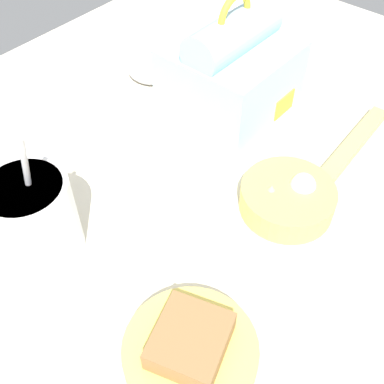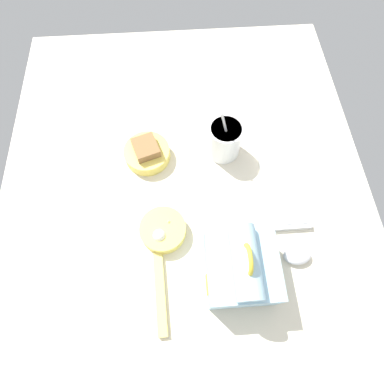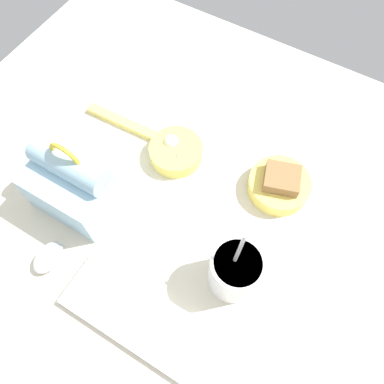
{
  "view_description": "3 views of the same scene",
  "coord_description": "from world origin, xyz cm",
  "px_view_note": "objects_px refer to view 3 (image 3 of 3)",
  "views": [
    {
      "loc": [
        -29.16,
        -24.7,
        51.88
      ],
      "look_at": [
        2.02,
        1.74,
        7.0
      ],
      "focal_mm": 45.0,
      "sensor_mm": 36.0,
      "label": 1
    },
    {
      "loc": [
        36.05,
        -0.64,
        83.07
      ],
      "look_at": [
        2.02,
        1.74,
        7.0
      ],
      "focal_mm": 28.0,
      "sensor_mm": 36.0,
      "label": 2
    },
    {
      "loc": [
        -16.35,
        32.91,
        78.8
      ],
      "look_at": [
        2.02,
        1.74,
        7.0
      ],
      "focal_mm": 35.0,
      "sensor_mm": 36.0,
      "label": 3
    }
  ],
  "objects_px": {
    "lunch_bag": "(78,179)",
    "keyboard": "(139,318)",
    "bento_bowl_sandwich": "(279,184)",
    "chopstick_case": "(125,123)",
    "bento_bowl_snacks": "(176,152)",
    "computer_mouse": "(48,257)",
    "soup_cup": "(235,271)"
  },
  "relations": [
    {
      "from": "lunch_bag",
      "to": "bento_bowl_sandwich",
      "type": "distance_m",
      "value": 0.44
    },
    {
      "from": "computer_mouse",
      "to": "chopstick_case",
      "type": "bearing_deg",
      "value": -79.95
    },
    {
      "from": "chopstick_case",
      "to": "lunch_bag",
      "type": "bearing_deg",
      "value": 99.88
    },
    {
      "from": "computer_mouse",
      "to": "soup_cup",
      "type": "bearing_deg",
      "value": -155.46
    },
    {
      "from": "lunch_bag",
      "to": "chopstick_case",
      "type": "bearing_deg",
      "value": -80.12
    },
    {
      "from": "lunch_bag",
      "to": "keyboard",
      "type": "bearing_deg",
      "value": 147.26
    },
    {
      "from": "lunch_bag",
      "to": "bento_bowl_sandwich",
      "type": "bearing_deg",
      "value": -147.85
    },
    {
      "from": "lunch_bag",
      "to": "bento_bowl_sandwich",
      "type": "xyz_separation_m",
      "value": [
        -0.37,
        -0.23,
        -0.05
      ]
    },
    {
      "from": "soup_cup",
      "to": "bento_bowl_sandwich",
      "type": "height_order",
      "value": "soup_cup"
    },
    {
      "from": "soup_cup",
      "to": "computer_mouse",
      "type": "relative_size",
      "value": 2.61
    },
    {
      "from": "keyboard",
      "to": "soup_cup",
      "type": "xyz_separation_m",
      "value": [
        -0.12,
        -0.16,
        0.05
      ]
    },
    {
      "from": "keyboard",
      "to": "lunch_bag",
      "type": "bearing_deg",
      "value": -32.74
    },
    {
      "from": "bento_bowl_sandwich",
      "to": "bento_bowl_snacks",
      "type": "distance_m",
      "value": 0.25
    },
    {
      "from": "soup_cup",
      "to": "computer_mouse",
      "type": "height_order",
      "value": "soup_cup"
    },
    {
      "from": "keyboard",
      "to": "chopstick_case",
      "type": "height_order",
      "value": "keyboard"
    },
    {
      "from": "computer_mouse",
      "to": "chopstick_case",
      "type": "distance_m",
      "value": 0.37
    },
    {
      "from": "keyboard",
      "to": "computer_mouse",
      "type": "relative_size",
      "value": 4.18
    },
    {
      "from": "lunch_bag",
      "to": "soup_cup",
      "type": "distance_m",
      "value": 0.38
    },
    {
      "from": "keyboard",
      "to": "bento_bowl_sandwich",
      "type": "relative_size",
      "value": 2.22
    },
    {
      "from": "bento_bowl_snacks",
      "to": "computer_mouse",
      "type": "height_order",
      "value": "bento_bowl_snacks"
    },
    {
      "from": "lunch_bag",
      "to": "soup_cup",
      "type": "bearing_deg",
      "value": 179.59
    },
    {
      "from": "bento_bowl_sandwich",
      "to": "soup_cup",
      "type": "bearing_deg",
      "value": 91.56
    },
    {
      "from": "lunch_bag",
      "to": "bento_bowl_sandwich",
      "type": "height_order",
      "value": "lunch_bag"
    },
    {
      "from": "soup_cup",
      "to": "bento_bowl_sandwich",
      "type": "relative_size",
      "value": 1.39
    },
    {
      "from": "keyboard",
      "to": "bento_bowl_sandwich",
      "type": "bearing_deg",
      "value": -105.93
    },
    {
      "from": "soup_cup",
      "to": "bento_bowl_sandwich",
      "type": "bearing_deg",
      "value": -88.44
    },
    {
      "from": "keyboard",
      "to": "bento_bowl_sandwich",
      "type": "distance_m",
      "value": 0.42
    },
    {
      "from": "soup_cup",
      "to": "chopstick_case",
      "type": "distance_m",
      "value": 0.47
    },
    {
      "from": "chopstick_case",
      "to": "computer_mouse",
      "type": "bearing_deg",
      "value": 100.05
    },
    {
      "from": "keyboard",
      "to": "lunch_bag",
      "type": "xyz_separation_m",
      "value": [
        0.26,
        -0.17,
        0.06
      ]
    },
    {
      "from": "soup_cup",
      "to": "bento_bowl_snacks",
      "type": "bearing_deg",
      "value": -37.37
    },
    {
      "from": "bento_bowl_sandwich",
      "to": "computer_mouse",
      "type": "relative_size",
      "value": 1.88
    }
  ]
}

